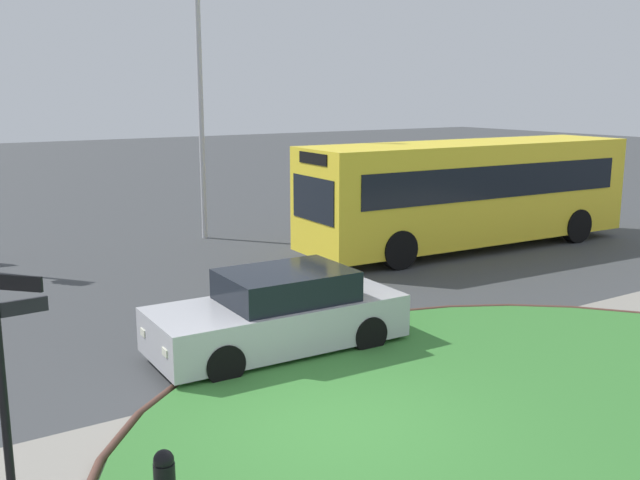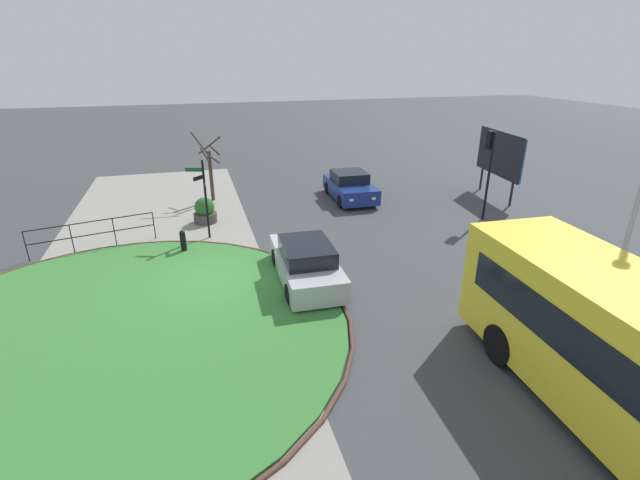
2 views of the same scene
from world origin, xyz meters
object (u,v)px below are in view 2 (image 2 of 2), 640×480
object	(u,v)px
street_tree_bare	(210,168)
car_far_lane	(306,263)
bollard_foreground	(183,241)
car_near_lane	(350,187)
billboard_left	(500,155)
planter_near_signpost	(205,212)
traffic_light_near	(489,156)
signpost_directional	(204,194)

from	to	relation	value
street_tree_bare	car_far_lane	bearing A→B (deg)	13.62
bollard_foreground	car_near_lane	world-z (taller)	car_near_lane
billboard_left	planter_near_signpost	distance (m)	14.95
traffic_light_near	street_tree_bare	distance (m)	13.27
car_near_lane	traffic_light_near	bearing A→B (deg)	48.52
car_near_lane	street_tree_bare	size ratio (longest dim) A/B	1.14
bollard_foreground	street_tree_bare	bearing A→B (deg)	167.12
car_far_lane	traffic_light_near	bearing A→B (deg)	-65.75
bollard_foreground	street_tree_bare	distance (m)	6.73
car_far_lane	billboard_left	bearing A→B (deg)	-59.40
signpost_directional	traffic_light_near	xyz separation A→B (m)	(0.94, 12.21, 1.02)
planter_near_signpost	street_tree_bare	xyz separation A→B (m)	(-3.27, 0.52, 1.18)
car_near_lane	car_far_lane	bearing A→B (deg)	-26.43
car_far_lane	signpost_directional	bearing A→B (deg)	33.30
car_near_lane	bollard_foreground	bearing A→B (deg)	-58.40
bollard_foreground	planter_near_signpost	distance (m)	3.33
bollard_foreground	car_near_lane	xyz separation A→B (m)	(-4.80, 8.37, 0.19)
bollard_foreground	traffic_light_near	bearing A→B (deg)	91.28
car_near_lane	billboard_left	size ratio (longest dim) A/B	0.98
car_near_lane	planter_near_signpost	bearing A→B (deg)	-75.95
signpost_directional	street_tree_bare	bearing A→B (deg)	174.38
car_near_lane	planter_near_signpost	size ratio (longest dim) A/B	3.47
billboard_left	traffic_light_near	bearing A→B (deg)	-37.67
car_far_lane	planter_near_signpost	world-z (taller)	car_far_lane
car_far_lane	planter_near_signpost	size ratio (longest dim) A/B	3.77
car_far_lane	billboard_left	world-z (taller)	billboard_left
car_far_lane	street_tree_bare	size ratio (longest dim) A/B	1.24
signpost_directional	car_near_lane	size ratio (longest dim) A/B	0.81
bollard_foreground	signpost_directional	bearing A→B (deg)	142.15
traffic_light_near	planter_near_signpost	world-z (taller)	traffic_light_near
bollard_foreground	billboard_left	world-z (taller)	billboard_left
planter_near_signpost	street_tree_bare	size ratio (longest dim) A/B	0.33
car_near_lane	street_tree_bare	bearing A→B (deg)	-101.72
car_near_lane	car_far_lane	size ratio (longest dim) A/B	0.92
signpost_directional	car_far_lane	size ratio (longest dim) A/B	0.74
car_near_lane	street_tree_bare	distance (m)	7.16
traffic_light_near	signpost_directional	bearing A→B (deg)	76.51
planter_near_signpost	street_tree_bare	bearing A→B (deg)	170.97
bollard_foreground	street_tree_bare	size ratio (longest dim) A/B	0.26
car_near_lane	car_far_lane	xyz separation A→B (m)	(8.35, -4.47, 0.01)
car_far_lane	traffic_light_near	world-z (taller)	traffic_light_near
car_near_lane	car_far_lane	world-z (taller)	car_near_lane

